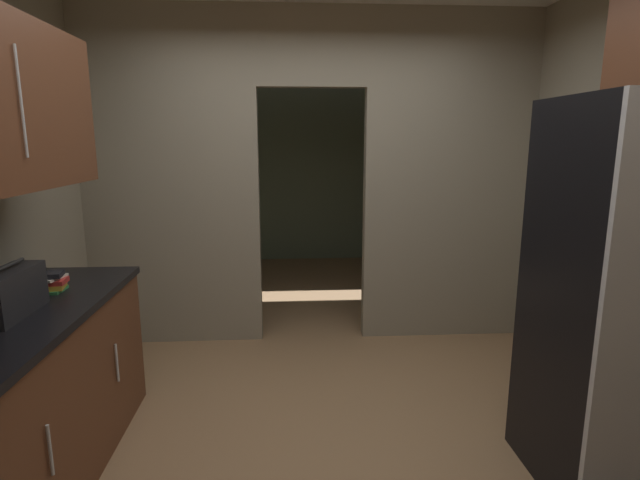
# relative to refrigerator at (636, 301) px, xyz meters

# --- Properties ---
(ground) EXTENTS (20.00, 20.00, 0.00)m
(ground) POSITION_rel_refrigerator_xyz_m (-1.43, 0.30, -0.93)
(ground) COLOR #93704C
(kitchen_partition) EXTENTS (3.66, 0.12, 2.69)m
(kitchen_partition) POSITION_rel_refrigerator_xyz_m (-1.43, 1.95, 0.48)
(kitchen_partition) COLOR gray
(kitchen_partition) RESTS_ON ground
(adjoining_room_shell) EXTENTS (3.66, 2.95, 2.69)m
(adjoining_room_shell) POSITION_rel_refrigerator_xyz_m (-1.43, 3.96, 0.41)
(adjoining_room_shell) COLOR slate
(adjoining_room_shell) RESTS_ON ground
(refrigerator) EXTENTS (0.81, 0.73, 1.87)m
(refrigerator) POSITION_rel_refrigerator_xyz_m (0.00, 0.00, 0.00)
(refrigerator) COLOR black
(refrigerator) RESTS_ON ground
(lower_cabinet_run) EXTENTS (0.69, 1.78, 0.89)m
(lower_cabinet_run) POSITION_rel_refrigerator_xyz_m (-2.92, 0.11, -0.49)
(lower_cabinet_run) COLOR brown
(lower_cabinet_run) RESTS_ON ground
(boombox) EXTENTS (0.16, 0.40, 0.24)m
(boombox) POSITION_rel_refrigerator_xyz_m (-2.89, 0.11, 0.06)
(boombox) COLOR black
(boombox) RESTS_ON lower_cabinet_run
(book_stack) EXTENTS (0.15, 0.17, 0.11)m
(book_stack) POSITION_rel_refrigerator_xyz_m (-2.87, 0.48, 0.01)
(book_stack) COLOR #388C47
(book_stack) RESTS_ON lower_cabinet_run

